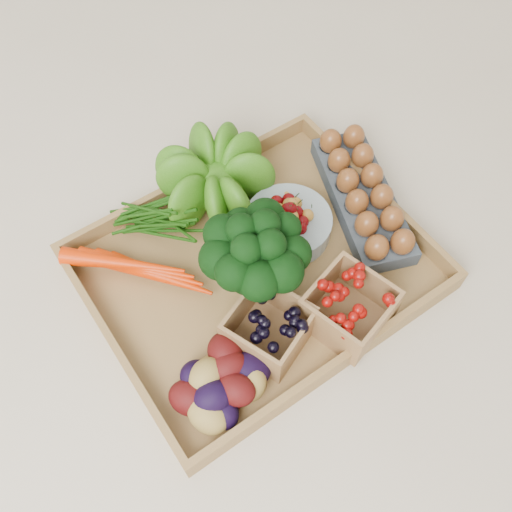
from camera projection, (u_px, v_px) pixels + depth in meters
ground at (256, 274)px, 1.00m from camera, size 4.00×4.00×0.00m
tray at (256, 272)px, 1.00m from camera, size 0.55×0.45×0.01m
carrots at (137, 268)px, 0.96m from camera, size 0.21×0.15×0.05m
lettuce at (215, 174)px, 1.01m from camera, size 0.14×0.14×0.14m
broccoli at (256, 268)px, 0.92m from camera, size 0.17×0.17×0.13m
cherry_bowl at (288, 225)px, 1.02m from camera, size 0.16×0.16×0.04m
egg_carton at (362, 199)px, 1.05m from camera, size 0.20×0.31×0.03m
potatoes at (221, 382)px, 0.84m from camera, size 0.16×0.16×0.09m
punnet_blackberry at (269, 328)px, 0.89m from camera, size 0.15×0.15×0.08m
punnet_raspberry at (349, 308)px, 0.91m from camera, size 0.15×0.15×0.08m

